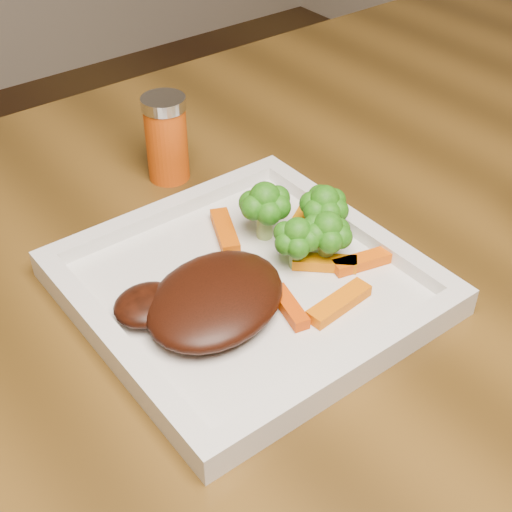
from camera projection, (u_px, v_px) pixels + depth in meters
plate at (247, 289)px, 0.61m from camera, size 0.27×0.27×0.01m
steak at (215, 299)px, 0.57m from camera, size 0.15×0.14×0.03m
broccoli_0 at (265, 205)px, 0.64m from camera, size 0.07×0.07×0.07m
broccoli_1 at (324, 208)px, 0.64m from camera, size 0.06×0.06×0.06m
broccoli_2 at (327, 235)px, 0.61m from camera, size 0.06×0.06×0.06m
broccoli_3 at (297, 237)px, 0.60m from camera, size 0.05×0.05×0.06m
carrot_0 at (339, 303)px, 0.58m from camera, size 0.06×0.02×0.01m
carrot_1 at (362, 261)px, 0.62m from camera, size 0.06×0.03×0.01m
carrot_2 at (289, 307)px, 0.57m from camera, size 0.02×0.05×0.01m
carrot_3 at (304, 215)px, 0.67m from camera, size 0.05×0.04×0.01m
carrot_4 at (225, 231)px, 0.65m from camera, size 0.04×0.06×0.01m
carrot_5 at (324, 263)px, 0.62m from camera, size 0.05×0.05×0.01m
spice_shaker at (166, 139)px, 0.73m from camera, size 0.05×0.05×0.09m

